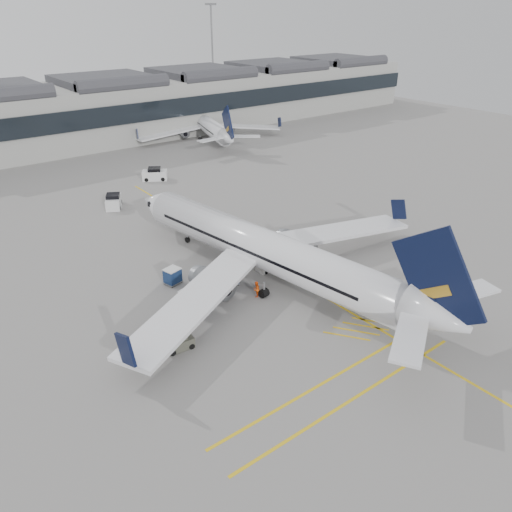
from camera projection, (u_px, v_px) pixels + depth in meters
ground at (231, 327)px, 43.31m from camera, size 220.00×220.00×0.00m
terminal at (5, 120)px, 91.35m from camera, size 200.00×20.45×12.40m
apron_markings at (253, 255)px, 55.83m from camera, size 0.25×60.00×0.01m
airliner_main at (268, 251)px, 49.29m from camera, size 38.16×41.97×11.20m
airliner_far at (208, 125)px, 103.67m from camera, size 29.58×32.79×8.97m
belt_loader at (272, 264)px, 52.80m from camera, size 4.37×1.58×1.78m
baggage_cart_a at (231, 276)px, 49.71m from camera, size 2.02×1.87×1.71m
baggage_cart_b at (173, 276)px, 49.74m from camera, size 1.86×1.65×1.67m
baggage_cart_c at (170, 329)px, 41.50m from camera, size 2.02×1.88×1.70m
baggage_cart_d at (191, 299)px, 45.43m from camera, size 2.31×2.08×2.04m
ramp_agent_a at (215, 269)px, 50.82m from camera, size 0.82×0.71×1.88m
ramp_agent_b at (256, 289)px, 47.57m from camera, size 0.97×0.90×1.60m
pushback_tug at (179, 343)px, 40.44m from camera, size 2.40×1.62×1.27m
safety_cone_nose at (207, 229)px, 61.54m from camera, size 0.40×0.40×0.56m
safety_cone_engine at (276, 248)px, 57.04m from camera, size 0.32×0.32×0.45m
service_van_mid at (114, 201)px, 68.65m from camera, size 3.41×4.14×1.90m
service_van_right at (155, 174)px, 79.43m from camera, size 4.29×3.68×1.98m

